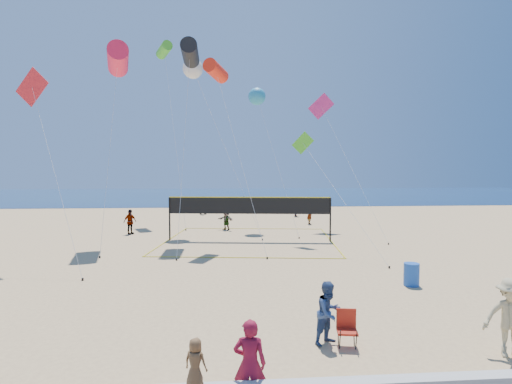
{
  "coord_description": "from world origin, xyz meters",
  "views": [
    {
      "loc": [
        -0.71,
        -9.6,
        4.24
      ],
      "look_at": [
        0.21,
        2.0,
        3.63
      ],
      "focal_mm": 28.0,
      "sensor_mm": 36.0,
      "label": 1
    }
  ],
  "objects": [
    {
      "name": "ground",
      "position": [
        0.0,
        0.0,
        0.0
      ],
      "size": [
        120.0,
        120.0,
        0.0
      ],
      "primitive_type": "plane",
      "color": "tan",
      "rests_on": "ground"
    },
    {
      "name": "ocean",
      "position": [
        0.0,
        62.0,
        0.01
      ],
      "size": [
        140.0,
        50.0,
        0.03
      ],
      "primitive_type": "cube",
      "color": "navy",
      "rests_on": "ground"
    },
    {
      "name": "woman",
      "position": [
        -0.28,
        -2.7,
        0.81
      ],
      "size": [
        0.65,
        0.48,
        1.62
      ],
      "primitive_type": "imported",
      "rotation": [
        0.0,
        0.0,
        2.98
      ],
      "color": "maroon",
      "rests_on": "ground"
    },
    {
      "name": "toddler",
      "position": [
        -1.21,
        -2.98,
        1.01
      ],
      "size": [
        0.48,
        0.4,
        0.83
      ],
      "primitive_type": "imported",
      "rotation": [
        0.0,
        0.0,
        2.73
      ],
      "color": "brown",
      "rests_on": "seawall"
    },
    {
      "name": "bystander_a",
      "position": [
        1.83,
        -0.17,
        0.77
      ],
      "size": [
        0.95,
        0.9,
        1.54
      ],
      "primitive_type": "imported",
      "rotation": [
        0.0,
        0.0,
        0.58
      ],
      "color": "navy",
      "rests_on": "ground"
    },
    {
      "name": "bystander_b",
      "position": [
        5.77,
        -1.2,
        0.91
      ],
      "size": [
        1.34,
        1.06,
        1.82
      ],
      "primitive_type": "imported",
      "rotation": [
        0.0,
        0.0,
        -0.38
      ],
      "color": "tan",
      "rests_on": "ground"
    },
    {
      "name": "far_person_0",
      "position": [
        -7.05,
        17.6,
        0.84
      ],
      "size": [
        0.94,
        1.01,
        1.67
      ],
      "primitive_type": "imported",
      "rotation": [
        0.0,
        0.0,
        0.87
      ],
      "color": "gray",
      "rests_on": "ground"
    },
    {
      "name": "far_person_1",
      "position": [
        -0.6,
        19.02,
        0.73
      ],
      "size": [
        1.3,
        1.21,
        1.45
      ],
      "primitive_type": "imported",
      "rotation": [
        0.0,
        0.0,
        -0.71
      ],
      "color": "gray",
      "rests_on": "ground"
    },
    {
      "name": "far_person_2",
      "position": [
        6.08,
        21.71,
        0.79
      ],
      "size": [
        0.44,
        0.61,
        1.59
      ],
      "primitive_type": "imported",
      "rotation": [
        0.0,
        0.0,
        1.67
      ],
      "color": "gray",
      "rests_on": "ground"
    },
    {
      "name": "far_person_3",
      "position": [
        -2.72,
        29.5,
        0.88
      ],
      "size": [
        0.86,
        0.67,
        1.76
      ],
      "primitive_type": "imported",
      "rotation": [
        0.0,
        0.0,
        0.0
      ],
      "color": "gray",
      "rests_on": "ground"
    },
    {
      "name": "far_person_4",
      "position": [
        5.98,
        27.15,
        0.77
      ],
      "size": [
        1.02,
        1.14,
        1.53
      ],
      "primitive_type": "imported",
      "rotation": [
        0.0,
        0.0,
        0.98
      ],
      "color": "gray",
      "rests_on": "ground"
    },
    {
      "name": "camp_chair",
      "position": [
        2.22,
        -0.34,
        0.49
      ],
      "size": [
        0.54,
        0.65,
        0.98
      ],
      "rotation": [
        0.0,
        0.0,
        -0.17
      ],
      "color": "#A62113",
      "rests_on": "ground"
    },
    {
      "name": "trash_barrel",
      "position": [
        6.18,
        4.47,
        0.42
      ],
      "size": [
        0.56,
        0.56,
        0.83
      ],
      "primitive_type": "cylinder",
      "rotation": [
        0.0,
        0.0,
        -0.02
      ],
      "color": "#1A4DAF",
      "rests_on": "ground"
    },
    {
      "name": "volleyball_net",
      "position": [
        0.79,
        14.53,
        1.86
      ],
      "size": [
        11.16,
        11.03,
        2.68
      ],
      "rotation": [
        0.0,
        0.0,
        -0.12
      ],
      "color": "black",
      "rests_on": "ground"
    },
    {
      "name": "kite_0",
      "position": [
        -6.94,
        14.81,
        10.82
      ],
      "size": [
        1.85,
        6.2,
        11.6
      ],
      "rotation": [
        0.0,
        0.0,
        0.25
      ],
      "color": "#F41E42",
      "rests_on": "ground"
    },
    {
      "name": "kite_1",
      "position": [
        -2.79,
        15.65,
        11.51
      ],
      "size": [
        1.02,
        7.55,
        12.19
      ],
      "rotation": [
        0.0,
        0.0,
        0.0
      ],
      "color": "black",
      "rests_on": "ground"
    },
    {
      "name": "kite_2",
      "position": [
        -1.17,
        13.76,
        9.98
      ],
      "size": [
        3.29,
        5.56,
        10.53
      ],
      "rotation": [
        0.0,
        0.0,
        -0.39
      ],
      "color": "red",
      "rests_on": "ground"
    },
    {
      "name": "kite_3",
      "position": [
        -9.59,
        10.02,
        7.83
      ],
      "size": [
        4.47,
        4.41,
        9.11
      ],
      "rotation": [
        0.0,
        0.0,
        -0.13
      ],
      "color": "red",
      "rests_on": "ground"
    },
    {
      "name": "kite_4",
      "position": [
        4.18,
        13.66,
        5.49
      ],
      "size": [
        3.11,
        7.48,
        6.62
      ],
      "rotation": [
        0.0,
        0.0,
        -0.28
      ],
      "color": "green",
      "rests_on": "ground"
    },
    {
      "name": "kite_5",
      "position": [
        6.68,
        19.93,
        8.73
      ],
      "size": [
        3.17,
        7.94,
        10.12
      ],
      "rotation": [
        0.0,
        0.0,
        0.13
      ],
      "color": "#CC297B",
      "rests_on": "ground"
    },
    {
      "name": "kite_6",
      "position": [
        -2.9,
        19.14,
        11.46
      ],
      "size": [
        5.31,
        5.41,
        12.17
      ],
      "rotation": [
        0.0,
        0.0,
        0.09
      ],
      "color": "silver",
      "rests_on": "ground"
    },
    {
      "name": "kite_7",
      "position": [
        1.74,
        20.35,
        9.8
      ],
      "size": [
        3.11,
        6.26,
        10.45
      ],
      "rotation": [
        0.0,
        0.0,
        -0.4
      ],
      "color": "teal",
      "rests_on": "ground"
    },
    {
      "name": "kite_8",
      "position": [
        -5.76,
        25.26,
        14.49
      ],
      "size": [
        3.17,
        7.48,
        15.08
      ],
      "rotation": [
        0.0,
        0.0,
        0.43
      ],
      "color": "green",
      "rests_on": "ground"
    }
  ]
}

